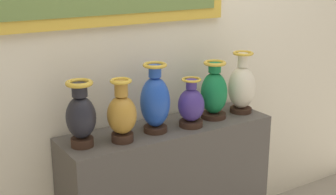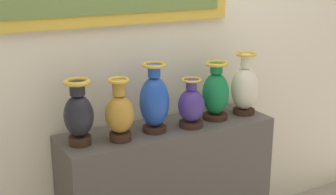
# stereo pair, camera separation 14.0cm
# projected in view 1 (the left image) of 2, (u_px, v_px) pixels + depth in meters

# --- Properties ---
(display_shelf) EXTENTS (1.22, 0.35, 0.81)m
(display_shelf) POSITION_uv_depth(u_px,v_px,m) (168.00, 193.00, 2.74)
(display_shelf) COLOR #4C4742
(display_shelf) RESTS_ON ground_plane
(vase_onyx) EXTENTS (0.15, 0.15, 0.33)m
(vase_onyx) POSITION_uv_depth(u_px,v_px,m) (81.00, 116.00, 2.31)
(vase_onyx) COLOR #382319
(vase_onyx) RESTS_ON display_shelf
(vase_ochre) EXTENTS (0.15, 0.15, 0.33)m
(vase_ochre) POSITION_uv_depth(u_px,v_px,m) (122.00, 114.00, 2.38)
(vase_ochre) COLOR #382319
(vase_ochre) RESTS_ON display_shelf
(vase_sapphire) EXTENTS (0.16, 0.16, 0.37)m
(vase_sapphire) POSITION_uv_depth(u_px,v_px,m) (155.00, 101.00, 2.51)
(vase_sapphire) COLOR #382319
(vase_sapphire) RESTS_ON display_shelf
(vase_indigo) EXTENTS (0.15, 0.15, 0.27)m
(vase_indigo) POSITION_uv_depth(u_px,v_px,m) (191.00, 105.00, 2.60)
(vase_indigo) COLOR #382319
(vase_indigo) RESTS_ON display_shelf
(vase_emerald) EXTENTS (0.15, 0.15, 0.34)m
(vase_emerald) POSITION_uv_depth(u_px,v_px,m) (214.00, 93.00, 2.74)
(vase_emerald) COLOR #382319
(vase_emerald) RESTS_ON display_shelf
(vase_ivory) EXTENTS (0.16, 0.16, 0.37)m
(vase_ivory) POSITION_uv_depth(u_px,v_px,m) (242.00, 87.00, 2.84)
(vase_ivory) COLOR #382319
(vase_ivory) RESTS_ON display_shelf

